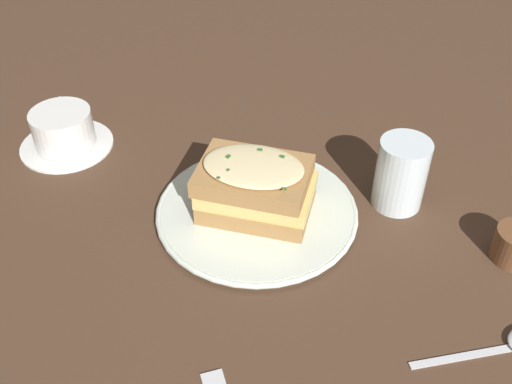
% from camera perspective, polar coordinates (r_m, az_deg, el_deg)
% --- Properties ---
extents(ground_plane, '(2.40, 2.40, 0.00)m').
position_cam_1_polar(ground_plane, '(0.76, 1.14, -2.77)').
color(ground_plane, '#473021').
extents(dinner_plate, '(0.26, 0.26, 0.01)m').
position_cam_1_polar(dinner_plate, '(0.76, 0.00, -1.96)').
color(dinner_plate, silver).
rests_on(dinner_plate, ground_plane).
extents(sandwich, '(0.16, 0.14, 0.07)m').
position_cam_1_polar(sandwich, '(0.73, -0.16, 0.37)').
color(sandwich, '#A37542').
rests_on(sandwich, dinner_plate).
extents(teacup_with_saucer, '(0.13, 0.13, 0.06)m').
position_cam_1_polar(teacup_with_saucer, '(0.91, -17.86, 5.58)').
color(teacup_with_saucer, white).
rests_on(teacup_with_saucer, ground_plane).
extents(water_glass, '(0.06, 0.06, 0.09)m').
position_cam_1_polar(water_glass, '(0.77, 13.64, 1.69)').
color(water_glass, silver).
rests_on(water_glass, ground_plane).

